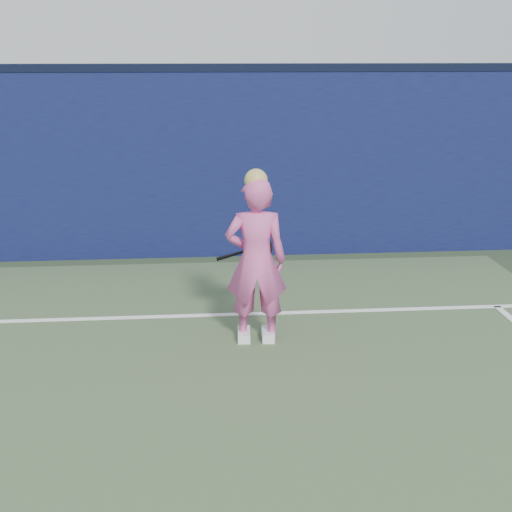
{
  "coord_description": "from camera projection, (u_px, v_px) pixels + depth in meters",
  "views": [
    {
      "loc": [
        1.47,
        -3.25,
        2.78
      ],
      "look_at": [
        2.03,
        3.31,
        0.87
      ],
      "focal_mm": 50.0,
      "sensor_mm": 36.0,
      "label": 1
    }
  ],
  "objects": [
    {
      "name": "backstop_wall",
      "position": [
        87.0,
        167.0,
        9.63
      ],
      "size": [
        24.0,
        0.4,
        2.5
      ],
      "primitive_type": "cube",
      "color": "#0D103C",
      "rests_on": "ground"
    },
    {
      "name": "wall_cap",
      "position": [
        80.0,
        68.0,
        9.27
      ],
      "size": [
        24.0,
        0.42,
        0.1
      ],
      "primitive_type": "cube",
      "color": "black",
      "rests_on": "backstop_wall"
    },
    {
      "name": "player",
      "position": [
        256.0,
        260.0,
        6.87
      ],
      "size": [
        0.62,
        0.42,
        1.71
      ],
      "rotation": [
        0.0,
        0.0,
        3.09
      ],
      "color": "#D7539C",
      "rests_on": "ground"
    },
    {
      "name": "racket",
      "position": [
        255.0,
        249.0,
        7.29
      ],
      "size": [
        0.59,
        0.13,
        0.31
      ],
      "rotation": [
        0.0,
        0.0,
        -0.13
      ],
      "color": "black",
      "rests_on": "ground"
    }
  ]
}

